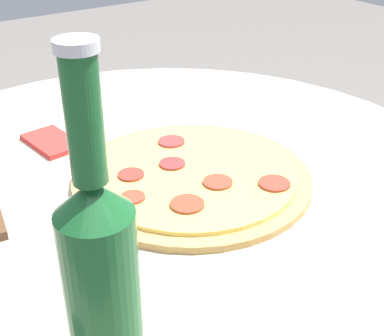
% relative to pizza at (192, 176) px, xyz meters
% --- Properties ---
extents(table, '(0.96, 0.96, 0.72)m').
position_rel_pizza_xyz_m(table, '(0.04, 0.03, -0.18)').
color(table, '#B2A893').
rests_on(table, ground_plane).
extents(pizza, '(0.34, 0.34, 0.02)m').
position_rel_pizza_xyz_m(pizza, '(0.00, 0.00, 0.00)').
color(pizza, tan).
rests_on(pizza, table).
extents(beer_bottle, '(0.06, 0.06, 0.29)m').
position_rel_pizza_xyz_m(beer_bottle, '(-0.23, 0.25, 0.10)').
color(beer_bottle, '#195628').
rests_on(beer_bottle, table).
extents(napkin, '(0.11, 0.07, 0.01)m').
position_rel_pizza_xyz_m(napkin, '(0.22, 0.12, -0.00)').
color(napkin, red).
rests_on(napkin, table).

